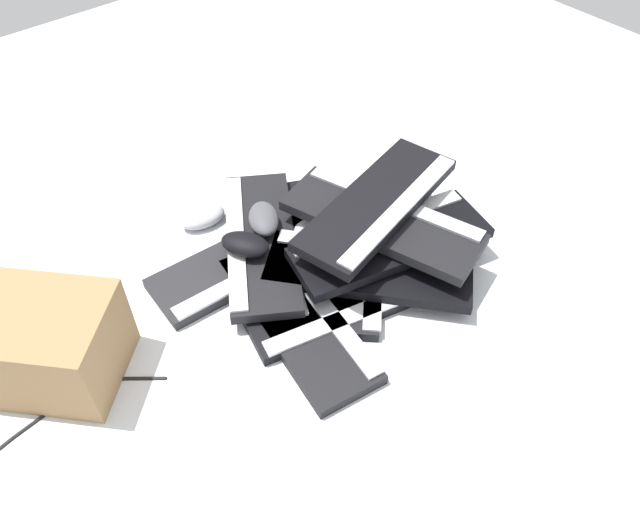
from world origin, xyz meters
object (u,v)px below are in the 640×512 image
Objects in this scene: keyboard_8 at (260,241)px; mouse_0 at (356,252)px; mouse_4 at (386,183)px; keyboard_1 at (304,246)px; keyboard_2 at (248,260)px; keyboard_7 at (382,221)px; mouse_1 at (245,244)px; keyboard_5 at (369,269)px; keyboard_4 at (347,299)px; keyboard_3 at (298,317)px; keyboard_0 at (348,258)px; mouse_2 at (318,228)px; mouse_5 at (203,217)px; keyboard_9 at (379,203)px; cardboard_box at (40,343)px; keyboard_6 at (390,242)px.

mouse_0 reaches higher than keyboard_8.
keyboard_8 reaches higher than mouse_4.
keyboard_1 and keyboard_2 have the same top height.
keyboard_7 reaches higher than mouse_1.
keyboard_2 is at bearing -170.32° from keyboard_8.
keyboard_5 is 3.95× the size of mouse_4.
keyboard_1 is 4.18× the size of mouse_1.
keyboard_4 is (0.09, -0.23, 0.00)m from keyboard_2.
keyboard_5 is at bearing -51.77° from keyboard_2.
mouse_4 is at bearing 38.91° from keyboard_5.
keyboard_3 is 4.17× the size of mouse_1.
keyboard_7 is (0.07, -0.03, 0.09)m from keyboard_0.
keyboard_7 reaches higher than keyboard_1.
keyboard_0 is at bearing -46.81° from keyboard_8.
mouse_2 is 0.26m from mouse_4.
mouse_0 is 0.39m from mouse_5.
keyboard_9 is 0.43m from mouse_5.
keyboard_7 is 0.73m from cardboard_box.
mouse_1 is at bearing 131.25° from keyboard_5.
keyboard_9 reaches higher than keyboard_6.
keyboard_3 is at bearing -162.93° from keyboard_0.
keyboard_6 reaches higher than keyboard_8.
keyboard_8 is at bearing 119.97° from keyboard_5.
mouse_0 reaches higher than keyboard_5.
keyboard_1 is 4.18× the size of mouse_0.
mouse_4 reaches higher than keyboard_4.
keyboard_1 is at bearing -51.32° from mouse_5.
keyboard_6 is at bearing -46.49° from keyboard_8.
keyboard_8 is 0.50m from cardboard_box.
keyboard_1 is at bearing -157.45° from mouse_2.
keyboard_2 is 0.27m from keyboard_5.
keyboard_4 is at bearing -77.11° from keyboard_8.
cardboard_box reaches higher than keyboard_6.
cardboard_box reaches higher than keyboard_7.
cardboard_box is (-0.62, 0.23, 0.05)m from keyboard_5.
keyboard_5 is at bearing -20.22° from cardboard_box.
keyboard_9 is at bearing 69.30° from keyboard_7.
mouse_0 is 0.66m from cardboard_box.
keyboard_6 reaches higher than keyboard_1.
mouse_0 is 1.00× the size of mouse_4.
keyboard_5 is at bearing -130.93° from mouse_4.
mouse_0 is at bearing -55.35° from mouse_2.
keyboard_5 reaches higher than keyboard_1.
keyboard_6 is at bearing -36.35° from mouse_2.
keyboard_6 is at bearing -53.70° from keyboard_1.
mouse_1 is at bearing 115.67° from keyboard_4.
keyboard_1 is 0.15m from mouse_1.
keyboard_1 is 0.99× the size of keyboard_4.
keyboard_7 is 4.23× the size of mouse_2.
keyboard_7 is (0.16, 0.06, 0.09)m from keyboard_4.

